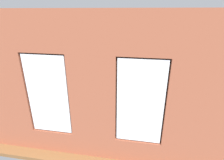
# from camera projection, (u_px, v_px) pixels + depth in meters

# --- Properties ---
(ground_plane) EXTENTS (6.85, 6.28, 0.10)m
(ground_plane) POSITION_uv_depth(u_px,v_px,m) (113.00, 102.00, 6.87)
(ground_plane) COLOR brown
(brick_wall_with_windows) EXTENTS (6.25, 0.30, 3.35)m
(brick_wall_with_windows) POSITION_uv_depth(u_px,v_px,m) (92.00, 93.00, 3.71)
(brick_wall_with_windows) COLOR #9E5138
(brick_wall_with_windows) RESTS_ON ground_plane
(white_wall_right) EXTENTS (0.10, 5.28, 3.35)m
(white_wall_right) POSITION_uv_depth(u_px,v_px,m) (32.00, 57.00, 6.54)
(white_wall_right) COLOR white
(white_wall_right) RESTS_ON ground_plane
(couch_by_window) EXTENTS (2.02, 0.87, 0.80)m
(couch_by_window) POSITION_uv_depth(u_px,v_px,m) (97.00, 127.00, 4.81)
(couch_by_window) COLOR black
(couch_by_window) RESTS_ON ground_plane
(couch_left) EXTENTS (0.90, 1.88, 0.80)m
(couch_left) POSITION_uv_depth(u_px,v_px,m) (183.00, 108.00, 5.70)
(couch_left) COLOR black
(couch_left) RESTS_ON ground_plane
(coffee_table) EXTENTS (1.41, 0.72, 0.42)m
(coffee_table) POSITION_uv_depth(u_px,v_px,m) (114.00, 96.00, 6.49)
(coffee_table) COLOR olive
(coffee_table) RESTS_ON ground_plane
(cup_ceramic) EXTENTS (0.08, 0.08, 0.10)m
(cup_ceramic) POSITION_uv_depth(u_px,v_px,m) (114.00, 93.00, 6.46)
(cup_ceramic) COLOR #33567F
(cup_ceramic) RESTS_ON coffee_table
(candle_jar) EXTENTS (0.08, 0.08, 0.11)m
(candle_jar) POSITION_uv_depth(u_px,v_px,m) (116.00, 94.00, 6.34)
(candle_jar) COLOR #B7333D
(candle_jar) RESTS_ON coffee_table
(remote_black) EXTENTS (0.10, 0.18, 0.02)m
(remote_black) POSITION_uv_depth(u_px,v_px,m) (125.00, 93.00, 6.52)
(remote_black) COLOR black
(remote_black) RESTS_ON coffee_table
(remote_gray) EXTENTS (0.13, 0.17, 0.02)m
(remote_gray) POSITION_uv_depth(u_px,v_px,m) (110.00, 93.00, 6.58)
(remote_gray) COLOR #59595B
(remote_gray) RESTS_ON coffee_table
(remote_silver) EXTENTS (0.18, 0.07, 0.02)m
(remote_silver) POSITION_uv_depth(u_px,v_px,m) (102.00, 94.00, 6.44)
(remote_silver) COLOR #B2B2B7
(remote_silver) RESTS_ON coffee_table
(media_console) EXTENTS (1.16, 0.42, 0.48)m
(media_console) POSITION_uv_depth(u_px,v_px,m) (43.00, 94.00, 6.94)
(media_console) COLOR black
(media_console) RESTS_ON ground_plane
(tv_flatscreen) EXTENTS (1.18, 0.20, 0.78)m
(tv_flatscreen) POSITION_uv_depth(u_px,v_px,m) (41.00, 79.00, 6.70)
(tv_flatscreen) COLOR black
(tv_flatscreen) RESTS_ON media_console
(papasan_chair) EXTENTS (1.19, 1.19, 0.72)m
(papasan_chair) POSITION_uv_depth(u_px,v_px,m) (107.00, 75.00, 8.29)
(papasan_chair) COLOR olive
(papasan_chair) RESTS_ON ground_plane
(potted_plant_foreground_right) EXTENTS (0.93, 0.90, 1.17)m
(potted_plant_foreground_right) POSITION_uv_depth(u_px,v_px,m) (72.00, 66.00, 8.93)
(potted_plant_foreground_right) COLOR beige
(potted_plant_foreground_right) RESTS_ON ground_plane
(potted_plant_corner_near_left) EXTENTS (1.04, 1.13, 1.32)m
(potted_plant_corner_near_left) POSITION_uv_depth(u_px,v_px,m) (175.00, 71.00, 8.14)
(potted_plant_corner_near_left) COLOR brown
(potted_plant_corner_near_left) RESTS_ON ground_plane
(potted_plant_between_couches) EXTENTS (0.72, 0.72, 1.11)m
(potted_plant_between_couches) POSITION_uv_depth(u_px,v_px,m) (152.00, 118.00, 4.48)
(potted_plant_between_couches) COLOR beige
(potted_plant_between_couches) RESTS_ON ground_plane
(potted_plant_corner_far_left) EXTENTS (0.81, 0.94, 1.31)m
(potted_plant_corner_far_left) POSITION_uv_depth(u_px,v_px,m) (204.00, 131.00, 4.18)
(potted_plant_corner_far_left) COLOR brown
(potted_plant_corner_far_left) RESTS_ON ground_plane
(potted_plant_by_left_couch) EXTENTS (0.40, 0.40, 0.51)m
(potted_plant_by_left_couch) POSITION_uv_depth(u_px,v_px,m) (166.00, 90.00, 7.03)
(potted_plant_by_left_couch) COLOR gray
(potted_plant_by_left_couch) RESTS_ON ground_plane
(potted_plant_near_tv) EXTENTS (1.06, 1.11, 1.35)m
(potted_plant_near_tv) POSITION_uv_depth(u_px,v_px,m) (40.00, 94.00, 5.70)
(potted_plant_near_tv) COLOR #47423D
(potted_plant_near_tv) RESTS_ON ground_plane
(potted_plant_beside_window_right) EXTENTS (1.01, 1.02, 1.20)m
(potted_plant_beside_window_right) POSITION_uv_depth(u_px,v_px,m) (29.00, 108.00, 4.87)
(potted_plant_beside_window_right) COLOR beige
(potted_plant_beside_window_right) RESTS_ON ground_plane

